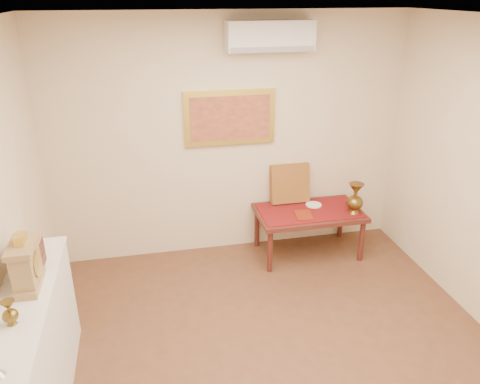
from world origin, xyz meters
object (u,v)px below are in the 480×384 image
object	(u,v)px
wooden_chest	(31,253)
low_table	(309,216)
brass_urn_tall	(355,195)
display_ledge	(30,372)
mantel_clock	(26,264)

from	to	relation	value
wooden_chest	low_table	bearing A→B (deg)	26.47
brass_urn_tall	display_ledge	bearing A→B (deg)	-151.38
brass_urn_tall	mantel_clock	bearing A→B (deg)	-155.68
brass_urn_tall	mantel_clock	xyz separation A→B (m)	(-3.12, -1.41, 0.38)
mantel_clock	wooden_chest	xyz separation A→B (m)	(-0.02, 0.25, -0.05)
display_ledge	brass_urn_tall	bearing A→B (deg)	28.62
brass_urn_tall	low_table	bearing A→B (deg)	160.78
display_ledge	low_table	size ratio (longest dim) A/B	1.68
display_ledge	low_table	world-z (taller)	display_ledge
mantel_clock	low_table	bearing A→B (deg)	30.72
wooden_chest	low_table	distance (m)	3.04
wooden_chest	low_table	world-z (taller)	wooden_chest
mantel_clock	low_table	world-z (taller)	mantel_clock
display_ledge	mantel_clock	size ratio (longest dim) A/B	4.93
brass_urn_tall	mantel_clock	distance (m)	3.44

